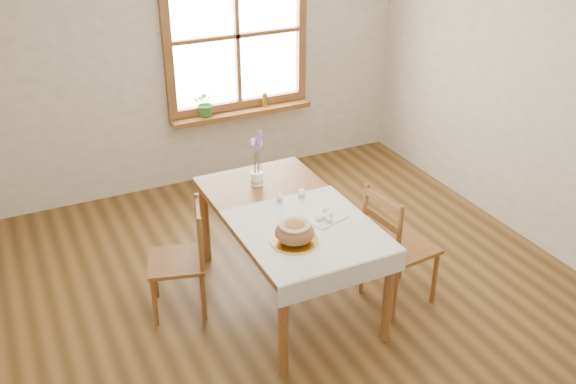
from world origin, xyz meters
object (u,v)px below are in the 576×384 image
(bread_plate, at_px, (295,241))
(flower_vase, at_px, (257,180))
(chair_right, at_px, (401,245))
(chair_left, at_px, (176,260))
(dining_table, at_px, (288,221))

(bread_plate, distance_m, flower_vase, 0.87)
(bread_plate, bearing_deg, chair_right, 2.03)
(chair_left, xyz_separation_m, chair_right, (1.52, -0.59, 0.05))
(chair_left, height_order, bread_plate, chair_left)
(chair_left, height_order, chair_right, chair_right)
(chair_left, distance_m, flower_vase, 0.86)
(dining_table, xyz_separation_m, chair_left, (-0.79, 0.22, -0.24))
(chair_right, xyz_separation_m, bread_plate, (-0.88, -0.03, 0.29))
(chair_left, height_order, flower_vase, chair_left)
(chair_right, distance_m, flower_vase, 1.18)
(dining_table, xyz_separation_m, bread_plate, (-0.15, -0.41, 0.10))
(chair_left, bearing_deg, bread_plate, 61.42)
(dining_table, bearing_deg, bread_plate, -110.22)
(chair_left, distance_m, bread_plate, 0.95)
(chair_left, bearing_deg, flower_vase, 123.44)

